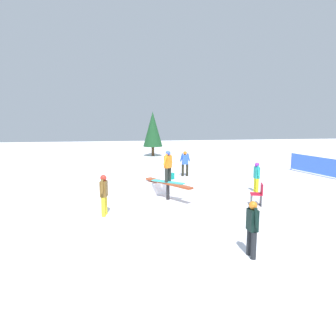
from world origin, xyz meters
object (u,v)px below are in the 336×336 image
at_px(bystander_blue, 185,162).
at_px(bystander_teal, 257,176).
at_px(bystander_black, 252,226).
at_px(loose_snowboard_white, 72,208).
at_px(bystander_brown, 104,193).
at_px(main_rider_on_rail, 168,167).
at_px(backpack_on_snow, 171,176).
at_px(rail_feature, 168,185).
at_px(pine_tree_near, 153,129).
at_px(folding_chair, 258,195).

relative_size(bystander_blue, bystander_teal, 1.05).
bearing_deg(bystander_black, bystander_blue, -4.69).
bearing_deg(loose_snowboard_white, bystander_brown, -142.00).
distance_m(bystander_teal, loose_snowboard_white, 8.15).
xyz_separation_m(main_rider_on_rail, bystander_teal, (-0.72, 4.17, -0.61)).
distance_m(bystander_black, loose_snowboard_white, 7.20).
bearing_deg(backpack_on_snow, bystander_blue, 84.11).
distance_m(rail_feature, bystander_teal, 4.23).
height_order(bystander_black, pine_tree_near, pine_tree_near).
height_order(main_rider_on_rail, backpack_on_snow, main_rider_on_rail).
xyz_separation_m(loose_snowboard_white, pine_tree_near, (-15.13, 4.52, 2.24)).
xyz_separation_m(rail_feature, bystander_black, (5.79, 1.30, 0.18)).
relative_size(main_rider_on_rail, pine_tree_near, 0.36).
distance_m(main_rider_on_rail, bystander_teal, 4.27).
bearing_deg(bystander_teal, main_rider_on_rail, -77.22).
bearing_deg(pine_tree_near, bystander_teal, 14.21).
bearing_deg(backpack_on_snow, main_rider_on_rail, -55.13).
relative_size(bystander_blue, bystander_black, 1.00).
distance_m(rail_feature, loose_snowboard_white, 3.94).
distance_m(bystander_teal, backpack_on_snow, 4.96).
bearing_deg(rail_feature, pine_tree_near, 143.85).
xyz_separation_m(bystander_brown, bystander_teal, (-2.54, 6.69, -0.05)).
bearing_deg(main_rider_on_rail, folding_chair, 16.81).
height_order(bystander_black, folding_chair, bystander_black).
relative_size(rail_feature, backpack_on_snow, 7.07).
bearing_deg(bystander_brown, bystander_teal, 122.33).
height_order(bystander_blue, loose_snowboard_white, bystander_blue).
bearing_deg(pine_tree_near, bystander_brown, -11.33).
bearing_deg(rail_feature, loose_snowboard_white, -111.74).
distance_m(bystander_blue, bystander_brown, 8.04).
relative_size(main_rider_on_rail, backpack_on_snow, 3.92).
height_order(rail_feature, main_rider_on_rail, main_rider_on_rail).
distance_m(bystander_blue, backpack_on_snow, 1.34).
relative_size(bystander_brown, pine_tree_near, 0.39).
height_order(bystander_brown, backpack_on_snow, bystander_brown).
xyz_separation_m(bystander_blue, loose_snowboard_white, (5.80, -5.50, -0.80)).
xyz_separation_m(loose_snowboard_white, backpack_on_snow, (-5.06, 4.58, 0.16)).
bearing_deg(backpack_on_snow, pine_tree_near, 135.42).
bearing_deg(loose_snowboard_white, backpack_on_snow, -54.94).
bearing_deg(folding_chair, pine_tree_near, -155.35).
distance_m(bystander_teal, folding_chair, 2.28).
xyz_separation_m(main_rider_on_rail, bystander_brown, (1.83, -2.52, -0.56)).
distance_m(folding_chair, backpack_on_snow, 6.21).
bearing_deg(main_rider_on_rail, pine_tree_near, 126.28).
xyz_separation_m(bystander_blue, backpack_on_snow, (0.74, -0.92, -0.64)).
bearing_deg(bystander_teal, loose_snowboard_white, -76.36).
distance_m(main_rider_on_rail, loose_snowboard_white, 4.12).
height_order(loose_snowboard_white, backpack_on_snow, backpack_on_snow).
relative_size(bystander_blue, pine_tree_near, 0.39).
bearing_deg(bystander_brown, loose_snowboard_white, -117.71).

